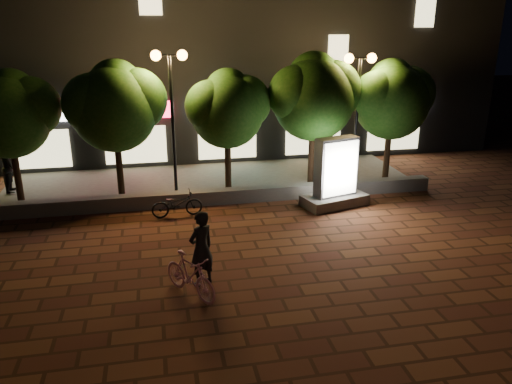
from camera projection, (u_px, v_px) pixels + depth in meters
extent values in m
plane|color=brown|center=(239.00, 250.00, 14.41)|extent=(80.00, 80.00, 0.00)
cube|color=#65635E|center=(220.00, 196.00, 18.04)|extent=(16.00, 0.45, 0.50)
cube|color=#65635E|center=(212.00, 181.00, 20.42)|extent=(16.00, 5.00, 0.08)
cube|color=black|center=(194.00, 46.00, 24.82)|extent=(28.00, 8.00, 10.00)
cube|color=silver|center=(32.00, 114.00, 20.54)|extent=(3.20, 0.12, 0.70)
cube|color=beige|center=(38.00, 149.00, 21.03)|extent=(2.60, 0.10, 1.60)
cube|color=red|center=(133.00, 110.00, 21.28)|extent=(3.20, 0.12, 0.70)
cube|color=beige|center=(136.00, 145.00, 21.77)|extent=(2.60, 0.10, 1.60)
cube|color=#62FFFD|center=(227.00, 107.00, 22.03)|extent=(3.20, 0.12, 0.70)
cube|color=beige|center=(227.00, 141.00, 22.52)|extent=(2.60, 0.10, 1.60)
cube|color=orange|center=(314.00, 104.00, 22.78)|extent=(3.20, 0.12, 0.70)
cube|color=beige|center=(313.00, 137.00, 23.27)|extent=(2.60, 0.10, 1.60)
cube|color=white|center=(396.00, 102.00, 23.53)|extent=(3.20, 0.12, 0.70)
cube|color=beige|center=(394.00, 133.00, 24.02)|extent=(2.60, 0.10, 1.60)
cube|color=beige|center=(338.00, 49.00, 22.19)|extent=(0.90, 0.10, 1.20)
cube|color=beige|center=(425.00, 13.00, 22.45)|extent=(0.90, 0.10, 1.20)
cylinder|color=black|center=(17.00, 171.00, 17.71)|extent=(0.24, 0.24, 2.25)
sphere|color=#2D5418|center=(8.00, 117.00, 17.09)|extent=(2.80, 2.80, 2.80)
sphere|color=#2D5418|center=(30.00, 107.00, 17.31)|extent=(2.10, 2.10, 2.10)
sphere|color=#2D5418|center=(11.00, 95.00, 17.21)|extent=(1.82, 1.82, 1.82)
cylinder|color=black|center=(119.00, 164.00, 18.35)|extent=(0.24, 0.24, 2.34)
sphere|color=#2D5418|center=(114.00, 110.00, 17.70)|extent=(3.00, 3.00, 3.00)
sphere|color=#2D5418|center=(135.00, 100.00, 17.93)|extent=(2.25, 2.25, 2.25)
sphere|color=#2D5418|center=(93.00, 104.00, 17.35)|extent=(2.10, 2.10, 2.10)
sphere|color=#2D5418|center=(116.00, 87.00, 17.80)|extent=(1.95, 1.95, 1.95)
cylinder|color=black|center=(228.00, 160.00, 19.12)|extent=(0.24, 0.24, 2.21)
sphere|color=#2D5418|center=(227.00, 112.00, 18.52)|extent=(2.70, 2.70, 2.70)
sphere|color=#2D5418|center=(244.00, 102.00, 18.73)|extent=(2.03, 2.03, 2.02)
sphere|color=#2D5418|center=(211.00, 106.00, 18.19)|extent=(1.89, 1.89, 1.89)
sphere|color=#2D5418|center=(228.00, 92.00, 18.64)|extent=(1.76, 1.76, 1.76)
cylinder|color=black|center=(311.00, 153.00, 19.70)|extent=(0.24, 0.24, 2.43)
sphere|color=#2D5418|center=(313.00, 100.00, 19.03)|extent=(3.10, 3.10, 3.10)
sphere|color=#2D5418|center=(331.00, 91.00, 19.26)|extent=(2.33, 2.33, 2.33)
sphere|color=#2D5418|center=(297.00, 94.00, 18.68)|extent=(2.17, 2.17, 2.17)
sphere|color=#2D5418|center=(314.00, 78.00, 19.12)|extent=(2.01, 2.02, 2.02)
cylinder|color=black|center=(387.00, 151.00, 20.33)|extent=(0.24, 0.24, 2.29)
sphere|color=#2D5418|center=(392.00, 102.00, 19.69)|extent=(2.90, 2.90, 2.90)
sphere|color=#2D5418|center=(407.00, 93.00, 19.91)|extent=(2.18, 2.17, 2.17)
sphere|color=#2D5418|center=(378.00, 97.00, 19.35)|extent=(2.03, 2.03, 2.03)
sphere|color=#2D5418|center=(392.00, 82.00, 19.80)|extent=(1.89, 1.88, 1.88)
cylinder|color=black|center=(173.00, 127.00, 18.11)|extent=(0.12, 0.12, 5.00)
cylinder|color=black|center=(169.00, 55.00, 17.29)|extent=(0.90, 0.08, 0.08)
sphere|color=orange|center=(156.00, 55.00, 17.21)|extent=(0.36, 0.36, 0.36)
sphere|color=orange|center=(182.00, 55.00, 17.37)|extent=(0.36, 0.36, 0.36)
cylinder|color=black|center=(356.00, 122.00, 19.45)|extent=(0.12, 0.12, 4.80)
cylinder|color=black|center=(360.00, 58.00, 18.67)|extent=(0.90, 0.08, 0.08)
sphere|color=orange|center=(349.00, 58.00, 18.58)|extent=(0.36, 0.36, 0.36)
sphere|color=orange|center=(372.00, 58.00, 18.75)|extent=(0.36, 0.36, 0.36)
cube|color=#65635E|center=(334.00, 200.00, 17.85)|extent=(2.48, 1.70, 0.38)
cube|color=#4C4C51|center=(336.00, 167.00, 17.45)|extent=(1.59, 0.91, 2.07)
cube|color=white|center=(341.00, 169.00, 17.22)|extent=(1.32, 0.41, 1.88)
cube|color=white|center=(331.00, 165.00, 17.68)|extent=(1.32, 0.41, 1.88)
imported|color=#CC7D9A|center=(190.00, 275.00, 11.90)|extent=(1.43, 1.76, 1.08)
imported|color=black|center=(201.00, 248.00, 12.29)|extent=(0.85, 0.78, 1.94)
imported|color=black|center=(177.00, 204.00, 16.75)|extent=(1.74, 0.74, 0.89)
imported|color=black|center=(11.00, 168.00, 18.83)|extent=(0.72, 0.91, 1.84)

